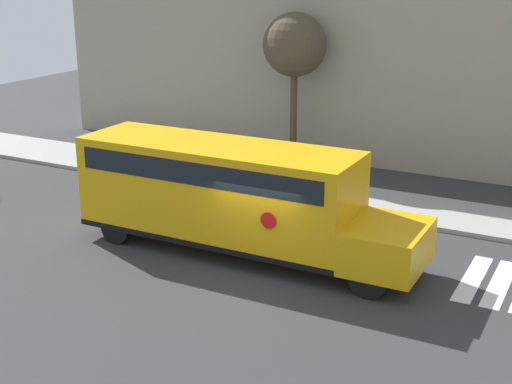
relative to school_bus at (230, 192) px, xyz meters
name	(u,v)px	position (x,y,z in m)	size (l,w,h in m)	color
ground_plane	(265,268)	(1.52, -0.70, -1.80)	(60.00, 60.00, 0.00)	#333335
sidewalk_strip	(349,199)	(1.52, 5.80, -1.72)	(44.00, 3.00, 0.15)	#9E9E99
building_backdrop	(410,41)	(1.52, 12.30, 3.15)	(32.00, 4.00, 9.90)	#9E937F
school_bus	(230,192)	(0.00, 0.00, 0.00)	(10.18, 2.57, 3.15)	#EAA80F
tree_far_sidewalk	(295,46)	(-2.27, 9.25, 3.07)	(2.54, 2.54, 6.19)	brown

